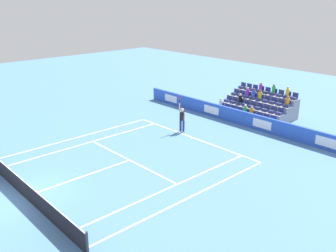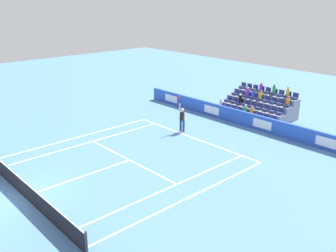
% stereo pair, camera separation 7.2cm
% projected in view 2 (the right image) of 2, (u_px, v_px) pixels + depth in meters
% --- Properties ---
extents(ground_plane, '(80.00, 80.00, 0.00)m').
position_uv_depth(ground_plane, '(24.00, 197.00, 18.19)').
color(ground_plane, '#4C7AB2').
extents(line_baseline, '(10.97, 0.10, 0.01)m').
position_uv_depth(line_baseline, '(193.00, 138.00, 25.75)').
color(line_baseline, white).
rests_on(line_baseline, ground).
extents(line_service, '(8.23, 0.10, 0.01)m').
position_uv_depth(line_service, '(129.00, 160.00, 22.26)').
color(line_service, white).
rests_on(line_service, ground).
extents(line_centre_service, '(0.10, 6.40, 0.01)m').
position_uv_depth(line_centre_service, '(82.00, 176.00, 20.22)').
color(line_centre_service, white).
rests_on(line_centre_service, ground).
extents(line_singles_sideline_left, '(0.10, 11.89, 0.01)m').
position_uv_depth(line_singles_sideline_left, '(87.00, 143.00, 24.84)').
color(line_singles_sideline_left, white).
rests_on(line_singles_sideline_left, ground).
extents(line_singles_sideline_right, '(0.10, 11.89, 0.01)m').
position_uv_depth(line_singles_sideline_right, '(171.00, 187.00, 19.10)').
color(line_singles_sideline_right, white).
rests_on(line_singles_sideline_right, ground).
extents(line_doubles_sideline_left, '(0.10, 11.89, 0.01)m').
position_uv_depth(line_doubles_sideline_left, '(77.00, 138.00, 25.80)').
color(line_doubles_sideline_left, white).
rests_on(line_doubles_sideline_left, ground).
extents(line_doubles_sideline_right, '(0.10, 11.89, 0.01)m').
position_uv_depth(line_doubles_sideline_right, '(190.00, 197.00, 18.14)').
color(line_doubles_sideline_right, white).
rests_on(line_doubles_sideline_right, ground).
extents(line_centre_mark, '(0.10, 0.20, 0.01)m').
position_uv_depth(line_centre_mark, '(192.00, 138.00, 25.69)').
color(line_centre_mark, white).
rests_on(line_centre_mark, ground).
extents(sponsor_barrier, '(19.30, 0.22, 1.10)m').
position_uv_depth(sponsor_barrier, '(236.00, 116.00, 28.56)').
color(sponsor_barrier, blue).
rests_on(sponsor_barrier, ground).
extents(tennis_net, '(11.97, 0.10, 1.07)m').
position_uv_depth(tennis_net, '(23.00, 188.00, 18.03)').
color(tennis_net, '#33383D').
rests_on(tennis_net, ground).
extents(tennis_player, '(0.54, 0.42, 2.85)m').
position_uv_depth(tennis_player, '(182.00, 119.00, 26.56)').
color(tennis_player, navy).
rests_on(tennis_player, ground).
extents(stadium_stand, '(5.58, 3.80, 2.59)m').
position_uv_depth(stadium_stand, '(259.00, 107.00, 30.39)').
color(stadium_stand, gray).
rests_on(stadium_stand, ground).
extents(loose_tennis_ball, '(0.07, 0.07, 0.07)m').
position_uv_depth(loose_tennis_ball, '(76.00, 169.00, 20.99)').
color(loose_tennis_ball, '#D1E533').
rests_on(loose_tennis_ball, ground).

